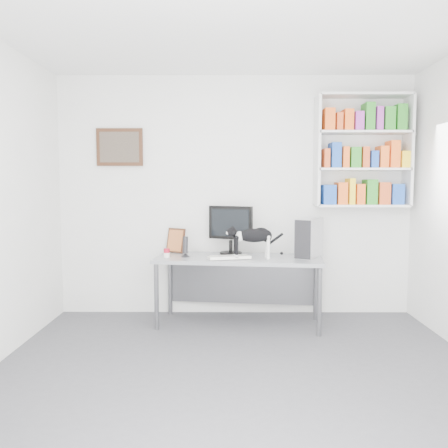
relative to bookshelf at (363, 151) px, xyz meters
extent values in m
cube|color=#4D4C51|center=(-1.40, -1.85, -1.85)|extent=(4.00, 4.00, 0.01)
cube|color=white|center=(-1.40, -1.85, 0.85)|extent=(4.00, 4.00, 0.01)
cube|color=silver|center=(-1.40, 0.15, -0.50)|extent=(4.00, 0.01, 2.70)
cube|color=silver|center=(-1.40, -3.85, -0.50)|extent=(4.00, 0.01, 2.70)
cube|color=silver|center=(0.00, 0.00, 0.00)|extent=(1.03, 0.28, 1.24)
cube|color=#432815|center=(-2.70, 0.12, 0.05)|extent=(0.52, 0.04, 0.42)
cube|color=gray|center=(-1.36, -0.32, -1.49)|extent=(1.80, 0.88, 0.72)
cube|color=black|center=(-1.45, -0.11, -0.86)|extent=(0.56, 0.42, 0.54)
cube|color=white|center=(-1.47, -0.45, -1.11)|extent=(0.46, 0.26, 0.03)
cube|color=#A7A7AB|center=(-0.63, -0.30, -0.93)|extent=(0.35, 0.44, 0.41)
cylinder|color=black|center=(-1.93, -0.31, -1.02)|extent=(0.11, 0.11, 0.22)
cube|color=#432815|center=(-2.06, -0.01, -0.99)|extent=(0.24, 0.20, 0.28)
cylinder|color=#A60E23|center=(-2.12, -0.34, -1.08)|extent=(0.08, 0.08, 0.09)
camera|label=1|loc=(-1.50, -5.25, -0.35)|focal=38.00mm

